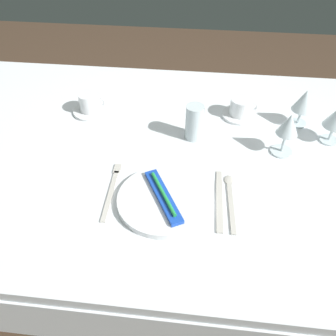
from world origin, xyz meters
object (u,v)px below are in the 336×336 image
object	(u,v)px
fork_outer	(112,188)
drink_tumbler	(194,124)
spoon_soup	(230,196)
dinner_plate	(163,200)
dinner_knife	(219,201)
wine_glass_left	(304,102)
toothbrush_package	(163,196)
wine_glass_right	(288,127)
coffee_cup_left	(90,102)
coffee_cup_right	(241,107)

from	to	relation	value
fork_outer	drink_tumbler	size ratio (longest dim) A/B	1.84
spoon_soup	dinner_plate	bearing A→B (deg)	-167.20
dinner_knife	wine_glass_left	size ratio (longest dim) A/B	1.68
toothbrush_package	wine_glass_right	bearing A→B (deg)	35.81
coffee_cup_left	spoon_soup	bearing A→B (deg)	-36.27
drink_tumbler	coffee_cup_left	bearing A→B (deg)	163.93
wine_glass_right	toothbrush_package	bearing A→B (deg)	-144.19
dinner_knife	wine_glass_left	distance (m)	0.51
spoon_soup	drink_tumbler	size ratio (longest dim) A/B	1.76
fork_outer	wine_glass_left	bearing A→B (deg)	33.52
coffee_cup_right	wine_glass_left	size ratio (longest dim) A/B	0.73
dinner_knife	drink_tumbler	distance (m)	0.31
coffee_cup_left	wine_glass_right	world-z (taller)	wine_glass_right
dinner_knife	drink_tumbler	size ratio (longest dim) A/B	1.86
dinner_knife	wine_glass_left	world-z (taller)	wine_glass_left
fork_outer	spoon_soup	xyz separation A→B (m)	(0.34, 0.01, 0.00)
wine_glass_right	wine_glass_left	bearing A→B (deg)	64.62
dinner_knife	coffee_cup_left	world-z (taller)	coffee_cup_left
toothbrush_package	spoon_soup	size ratio (longest dim) A/B	0.92
drink_tumbler	fork_outer	bearing A→B (deg)	-129.34
toothbrush_package	wine_glass_left	xyz separation A→B (m)	(0.44, 0.43, 0.07)
wine_glass_left	drink_tumbler	world-z (taller)	wine_glass_left
toothbrush_package	wine_glass_left	distance (m)	0.62
spoon_soup	wine_glass_left	size ratio (longest dim) A/B	1.60
toothbrush_package	dinner_knife	size ratio (longest dim) A/B	0.87
dinner_plate	drink_tumbler	xyz separation A→B (m)	(0.07, 0.31, 0.05)
coffee_cup_left	coffee_cup_right	xyz separation A→B (m)	(0.56, 0.04, -0.00)
coffee_cup_right	dinner_plate	bearing A→B (deg)	-117.14
dinner_knife	wine_glass_right	world-z (taller)	wine_glass_right
fork_outer	coffee_cup_left	distance (m)	0.42
coffee_cup_left	drink_tumbler	size ratio (longest dim) A/B	0.80
dinner_plate	fork_outer	world-z (taller)	dinner_plate
dinner_knife	wine_glass_right	bearing A→B (deg)	50.13
dinner_plate	toothbrush_package	world-z (taller)	toothbrush_package
dinner_plate	coffee_cup_right	bearing A→B (deg)	62.86
fork_outer	dinner_knife	distance (m)	0.31
wine_glass_right	dinner_plate	bearing A→B (deg)	-144.19
dinner_knife	spoon_soup	distance (m)	0.04
dinner_plate	wine_glass_right	bearing A→B (deg)	35.81
toothbrush_package	coffee_cup_left	bearing A→B (deg)	127.74
dinner_plate	wine_glass_left	distance (m)	0.62
dinner_plate	wine_glass_right	size ratio (longest dim) A/B	1.78
fork_outer	coffee_cup_right	size ratio (longest dim) A/B	2.27
dinner_plate	wine_glass_right	world-z (taller)	wine_glass_right
dinner_plate	coffee_cup_right	world-z (taller)	coffee_cup_right
coffee_cup_left	dinner_knife	bearing A→B (deg)	-39.78
toothbrush_package	coffee_cup_left	distance (m)	0.53
fork_outer	toothbrush_package	bearing A→B (deg)	-12.04
spoon_soup	dinner_knife	bearing A→B (deg)	-140.90
dinner_knife	drink_tumbler	world-z (taller)	drink_tumbler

